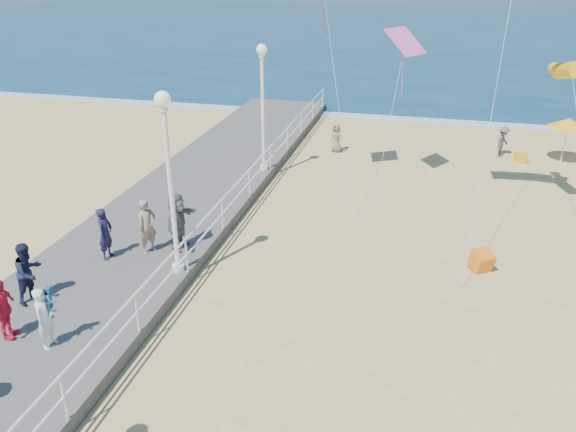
% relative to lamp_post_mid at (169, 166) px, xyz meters
% --- Properties ---
extents(ground, '(160.00, 160.00, 0.00)m').
position_rel_lamp_post_mid_xyz_m(ground, '(5.35, 0.00, -3.66)').
color(ground, '#DEBE74').
rests_on(ground, ground).
extents(ocean, '(160.00, 90.00, 0.05)m').
position_rel_lamp_post_mid_xyz_m(ocean, '(5.35, 65.00, -3.65)').
color(ocean, '#0D324E').
rests_on(ocean, ground).
extents(surf_line, '(160.00, 1.20, 0.04)m').
position_rel_lamp_post_mid_xyz_m(surf_line, '(5.35, 20.50, -3.63)').
color(surf_line, white).
rests_on(surf_line, ground).
extents(boardwalk, '(5.00, 44.00, 0.40)m').
position_rel_lamp_post_mid_xyz_m(boardwalk, '(-2.15, 0.00, -3.46)').
color(boardwalk, '#635E59').
rests_on(boardwalk, ground).
extents(railing, '(0.05, 42.00, 0.55)m').
position_rel_lamp_post_mid_xyz_m(railing, '(0.30, 0.00, -2.41)').
color(railing, white).
rests_on(railing, boardwalk).
extents(lamp_post_mid, '(0.44, 0.44, 5.32)m').
position_rel_lamp_post_mid_xyz_m(lamp_post_mid, '(0.00, 0.00, 0.00)').
color(lamp_post_mid, white).
rests_on(lamp_post_mid, boardwalk).
extents(lamp_post_far, '(0.44, 0.44, 5.32)m').
position_rel_lamp_post_mid_xyz_m(lamp_post_far, '(0.00, 9.00, 0.00)').
color(lamp_post_far, white).
rests_on(lamp_post_far, boardwalk).
extents(woman_holding_toddler, '(0.39, 0.58, 1.56)m').
position_rel_lamp_post_mid_xyz_m(woman_holding_toddler, '(-1.49, -4.03, -2.48)').
color(woman_holding_toddler, white).
rests_on(woman_holding_toddler, boardwalk).
extents(toddler_held, '(0.29, 0.37, 0.74)m').
position_rel_lamp_post_mid_xyz_m(toddler_held, '(-1.34, -3.88, -2.04)').
color(toddler_held, teal).
rests_on(toddler_held, boardwalk).
extents(spectator_0, '(0.42, 0.62, 1.64)m').
position_rel_lamp_post_mid_xyz_m(spectator_0, '(-2.42, 0.21, -2.44)').
color(spectator_0, '#1B1836').
rests_on(spectator_0, boardwalk).
extents(spectator_3, '(0.56, 0.99, 1.60)m').
position_rel_lamp_post_mid_xyz_m(spectator_3, '(-2.65, -4.00, -2.46)').
color(spectator_3, red).
rests_on(spectator_3, boardwalk).
extents(spectator_5, '(0.59, 1.73, 1.85)m').
position_rel_lamp_post_mid_xyz_m(spectator_5, '(-0.53, 1.34, -2.33)').
color(spectator_5, '#58595D').
rests_on(spectator_5, boardwalk).
extents(spectator_6, '(0.67, 0.76, 1.76)m').
position_rel_lamp_post_mid_xyz_m(spectator_6, '(-1.35, 0.86, -2.38)').
color(spectator_6, gray).
rests_on(spectator_6, boardwalk).
extents(spectator_7, '(0.76, 0.91, 1.70)m').
position_rel_lamp_post_mid_xyz_m(spectator_7, '(-3.13, -2.41, -2.41)').
color(spectator_7, '#171C34').
rests_on(spectator_7, boardwalk).
extents(beach_walker_a, '(0.95, 1.10, 1.48)m').
position_rel_lamp_post_mid_xyz_m(beach_walker_a, '(10.38, 14.72, -2.92)').
color(beach_walker_a, '#55555A').
rests_on(beach_walker_a, ground).
extents(beach_walker_c, '(0.83, 0.81, 1.44)m').
position_rel_lamp_post_mid_xyz_m(beach_walker_c, '(2.46, 13.43, -2.94)').
color(beach_walker_c, '#7B7155').
rests_on(beach_walker_c, ground).
extents(box_kite, '(0.85, 0.89, 0.74)m').
position_rel_lamp_post_mid_xyz_m(box_kite, '(8.77, 2.87, -3.36)').
color(box_kite, '#EE3F0E').
rests_on(box_kite, ground).
extents(beach_umbrella, '(1.90, 1.90, 2.14)m').
position_rel_lamp_post_mid_xyz_m(beach_umbrella, '(13.07, 14.44, -1.75)').
color(beach_umbrella, white).
rests_on(beach_umbrella, ground).
extents(beach_chair_left, '(0.55, 0.55, 0.40)m').
position_rel_lamp_post_mid_xyz_m(beach_chair_left, '(11.23, 14.12, -3.46)').
color(beach_chair_left, gold).
rests_on(beach_chair_left, ground).
extents(kite_windsock, '(1.02, 2.73, 1.09)m').
position_rel_lamp_post_mid_xyz_m(kite_windsock, '(11.19, 7.91, 1.69)').
color(kite_windsock, '#EBB013').
extents(kite_diamond_pink, '(1.70, 1.82, 0.96)m').
position_rel_lamp_post_mid_xyz_m(kite_diamond_pink, '(5.60, 9.71, 2.24)').
color(kite_diamond_pink, '#FF5DBF').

